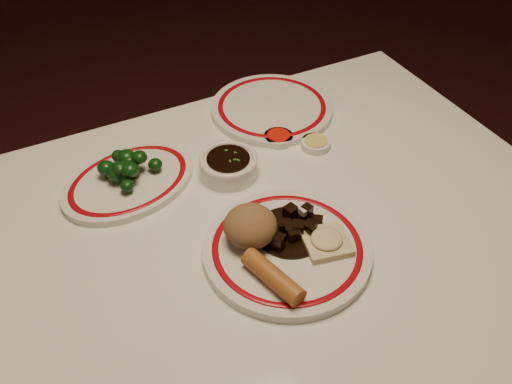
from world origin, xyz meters
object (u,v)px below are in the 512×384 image
at_px(spring_roll, 273,277).
at_px(broccoli_plate, 129,181).
at_px(rice_mound, 250,226).
at_px(soy_bowl, 229,166).
at_px(main_plate, 287,250).
at_px(stirfry_heap, 290,228).
at_px(broccoli_pile, 126,167).
at_px(dining_table, 261,262).
at_px(fried_wonton, 326,241).

relative_size(spring_roll, broccoli_plate, 0.37).
bearing_deg(rice_mound, soy_bowl, 75.89).
bearing_deg(spring_roll, main_plate, 29.46).
height_order(stirfry_heap, broccoli_pile, broccoli_pile).
distance_m(dining_table, main_plate, 0.13).
bearing_deg(broccoli_pile, dining_table, -53.55).
bearing_deg(spring_roll, stirfry_heap, 31.68).
relative_size(dining_table, broccoli_pile, 9.70).
xyz_separation_m(spring_roll, stirfry_heap, (0.08, 0.09, -0.01)).
distance_m(rice_mound, stirfry_heap, 0.08).
bearing_deg(broccoli_pile, broccoli_plate, -103.33).
height_order(dining_table, fried_wonton, fried_wonton).
distance_m(fried_wonton, stirfry_heap, 0.07).
bearing_deg(stirfry_heap, soy_bowl, 95.47).
relative_size(main_plate, spring_roll, 2.98).
relative_size(main_plate, soy_bowl, 3.09).
xyz_separation_m(rice_mound, spring_roll, (-0.01, -0.10, -0.02)).
bearing_deg(main_plate, rice_mound, 137.76).
xyz_separation_m(main_plate, broccoli_plate, (-0.19, 0.30, -0.00)).
bearing_deg(dining_table, fried_wonton, -52.74).
xyz_separation_m(rice_mound, stirfry_heap, (0.07, -0.02, -0.02)).
distance_m(dining_table, spring_roll, 0.19).
bearing_deg(rice_mound, broccoli_plate, 118.76).
xyz_separation_m(broccoli_plate, soy_bowl, (0.19, -0.06, 0.01)).
bearing_deg(broccoli_plate, broccoli_pile, 76.67).
bearing_deg(dining_table, soy_bowl, 85.56).
relative_size(dining_table, broccoli_plate, 3.69).
xyz_separation_m(spring_roll, soy_bowl, (0.06, 0.30, -0.01)).
relative_size(fried_wonton, stirfry_heap, 0.72).
bearing_deg(fried_wonton, soy_bowl, 103.00).
relative_size(dining_table, main_plate, 3.30).
bearing_deg(fried_wonton, stirfry_heap, 127.69).
distance_m(rice_mound, soy_bowl, 0.21).
distance_m(main_plate, soy_bowl, 0.24).
distance_m(dining_table, stirfry_heap, 0.13).
bearing_deg(broccoli_plate, fried_wonton, -52.39).
xyz_separation_m(dining_table, fried_wonton, (0.08, -0.10, 0.12)).
xyz_separation_m(rice_mound, fried_wonton, (0.11, -0.07, -0.02)).
relative_size(broccoli_pile, soy_bowl, 1.05).
bearing_deg(broccoli_pile, spring_roll, -70.91).
xyz_separation_m(fried_wonton, soy_bowl, (-0.06, 0.27, -0.01)).
height_order(main_plate, fried_wonton, fried_wonton).
xyz_separation_m(fried_wonton, broccoli_pile, (-0.25, 0.34, 0.01)).
height_order(main_plate, broccoli_pile, broccoli_pile).
relative_size(fried_wonton, broccoli_pile, 0.74).
xyz_separation_m(spring_roll, broccoli_pile, (-0.13, 0.37, 0.01)).
xyz_separation_m(fried_wonton, broccoli_plate, (-0.25, 0.33, -0.02)).
xyz_separation_m(dining_table, main_plate, (0.01, -0.07, 0.10)).
xyz_separation_m(fried_wonton, stirfry_heap, (-0.04, 0.05, 0.00)).
height_order(spring_roll, soy_bowl, spring_roll).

